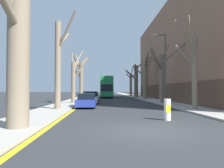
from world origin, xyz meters
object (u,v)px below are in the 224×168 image
at_px(street_tree_left_2, 74,79).
at_px(parked_car_1, 90,98).
at_px(street_tree_left_3, 81,78).
at_px(street_tree_right_4, 131,83).
at_px(lamp_post, 164,65).
at_px(parked_car_0, 87,101).
at_px(street_tree_right_0, 193,68).
at_px(double_decker_bus, 106,86).
at_px(street_tree_left_1, 58,62).
at_px(street_tree_right_1, 162,74).
at_px(street_tree_left_0, 18,31).
at_px(street_tree_right_3, 136,79).
at_px(parked_car_2, 93,97).
at_px(street_tree_right_2, 145,77).
at_px(traffic_bollard, 167,110).

height_order(street_tree_left_2, parked_car_1, street_tree_left_2).
xyz_separation_m(street_tree_left_3, street_tree_right_4, (10.90, 20.27, -0.26)).
height_order(street_tree_right_4, lamp_post, street_tree_right_4).
bearing_deg(street_tree_right_4, parked_car_0, -103.97).
bearing_deg(parked_car_0, street_tree_right_0, -20.53).
distance_m(double_decker_bus, parked_car_0, 25.27).
xyz_separation_m(street_tree_left_1, street_tree_left_3, (0.08, 17.70, -0.31)).
height_order(street_tree_left_3, street_tree_right_1, street_tree_left_3).
height_order(street_tree_left_0, street_tree_left_1, street_tree_left_0).
xyz_separation_m(street_tree_right_3, parked_car_2, (-8.60, -13.19, -3.34)).
relative_size(street_tree_left_0, double_decker_bus, 0.94).
relative_size(street_tree_right_1, double_decker_bus, 0.67).
distance_m(double_decker_bus, parked_car_1, 19.39).
height_order(street_tree_left_0, parked_car_2, street_tree_left_0).
bearing_deg(street_tree_right_0, street_tree_right_2, 90.07).
height_order(street_tree_left_0, double_decker_bus, street_tree_left_0).
bearing_deg(street_tree_right_4, street_tree_left_2, -109.76).
bearing_deg(street_tree_right_3, street_tree_left_2, -117.90).
bearing_deg(traffic_bollard, double_decker_bus, 94.62).
bearing_deg(parked_car_2, street_tree_right_2, 23.90).
height_order(street_tree_left_1, parked_car_0, street_tree_left_1).
distance_m(street_tree_right_0, parked_car_2, 18.10).
xyz_separation_m(street_tree_left_3, parked_car_0, (2.06, -15.26, -2.96)).
bearing_deg(parked_car_0, street_tree_right_1, 32.46).
height_order(street_tree_right_1, parked_car_1, street_tree_right_1).
distance_m(street_tree_right_0, street_tree_right_2, 19.47).
height_order(street_tree_left_2, street_tree_right_1, street_tree_right_1).
relative_size(street_tree_left_2, traffic_bollard, 5.71).
height_order(parked_car_0, parked_car_1, parked_car_1).
distance_m(street_tree_left_2, street_tree_right_0, 13.94).
bearing_deg(street_tree_left_0, lamp_post, 54.00).
bearing_deg(lamp_post, parked_car_1, 157.10).
height_order(street_tree_left_3, parked_car_0, street_tree_left_3).
distance_m(street_tree_right_3, street_tree_right_4, 10.07).
xyz_separation_m(street_tree_right_2, parked_car_1, (-8.76, -10.24, -3.08)).
relative_size(street_tree_left_3, street_tree_right_3, 0.95).
xyz_separation_m(street_tree_left_2, parked_car_1, (1.88, 0.26, -2.29)).
distance_m(street_tree_left_0, parked_car_0, 12.05).
relative_size(street_tree_left_1, street_tree_right_4, 0.91).
bearing_deg(street_tree_right_4, street_tree_left_3, -118.27).
bearing_deg(street_tree_right_1, street_tree_right_4, 89.55).
height_order(street_tree_left_1, street_tree_left_2, street_tree_left_1).
xyz_separation_m(street_tree_left_2, street_tree_left_3, (-0.18, 9.59, 0.62)).
height_order(street_tree_right_3, street_tree_right_4, street_tree_right_4).
bearing_deg(street_tree_left_2, street_tree_left_0, -90.39).
relative_size(street_tree_left_1, parked_car_1, 1.91).
bearing_deg(street_tree_left_3, street_tree_left_1, -90.26).
bearing_deg(street_tree_right_3, street_tree_right_2, -89.02).
distance_m(street_tree_left_0, parked_car_2, 24.00).
height_order(street_tree_left_2, parked_car_2, street_tree_left_2).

